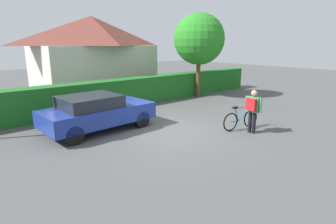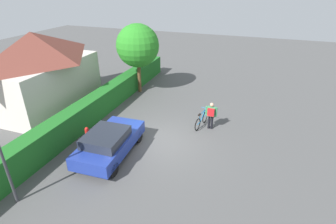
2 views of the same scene
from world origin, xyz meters
name	(u,v)px [view 1 (image 1 of 2)]	position (x,y,z in m)	size (l,w,h in m)	color
ground_plane	(169,131)	(0.00, 0.00, 0.00)	(60.00, 60.00, 0.00)	#4C4C4C
hedge_row	(107,95)	(0.00, 4.59, 0.69)	(20.97, 0.90, 1.38)	#1C6220
house_distant	(93,55)	(1.42, 8.66, 2.40)	(6.91, 4.49, 4.68)	beige
parked_car_near	(97,112)	(-1.92, 1.80, 0.71)	(4.04, 2.02, 1.33)	navy
bicycle	(241,119)	(2.19, -1.55, 0.38)	(1.68, 0.52, 0.92)	black
person_rider	(253,108)	(2.08, -2.08, 0.93)	(0.36, 0.64, 1.55)	black
tree_kerbside	(199,39)	(5.71, 3.90, 3.34)	(2.93, 2.93, 4.81)	brown
fire_hydrant	(92,109)	(-1.29, 3.48, 0.41)	(0.20, 0.20, 0.81)	red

